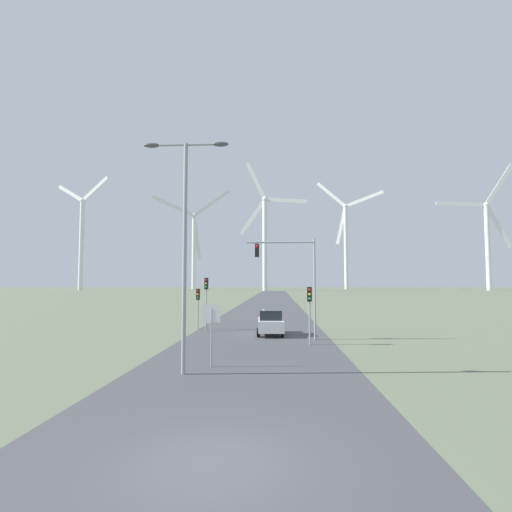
% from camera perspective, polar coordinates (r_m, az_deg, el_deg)
% --- Properties ---
extents(ground_plane, '(600.00, 600.00, 0.00)m').
position_cam_1_polar(ground_plane, '(9.59, -6.37, -27.36)').
color(ground_plane, '#667056').
extents(road_surface, '(10.00, 240.00, 0.01)m').
position_cam_1_polar(road_surface, '(56.82, 1.60, -7.64)').
color(road_surface, '#47474C').
rests_on(road_surface, ground).
extents(streetlamp, '(3.73, 0.32, 9.90)m').
position_cam_1_polar(streetlamp, '(17.38, -10.11, 4.28)').
color(streetlamp, '#93999E').
rests_on(streetlamp, ground).
extents(stop_sign_near, '(0.81, 0.07, 2.81)m').
position_cam_1_polar(stop_sign_near, '(18.61, -6.37, -9.51)').
color(stop_sign_near, '#93999E').
rests_on(stop_sign_near, ground).
extents(traffic_light_post_near_left, '(0.28, 0.34, 3.31)m').
position_cam_1_polar(traffic_light_post_near_left, '(33.10, -8.29, -6.17)').
color(traffic_light_post_near_left, '#93999E').
rests_on(traffic_light_post_near_left, ground).
extents(traffic_light_post_near_right, '(0.28, 0.34, 3.55)m').
position_cam_1_polar(traffic_light_post_near_right, '(25.05, 7.65, -6.55)').
color(traffic_light_post_near_right, '#93999E').
rests_on(traffic_light_post_near_right, ground).
extents(traffic_light_post_mid_left, '(0.28, 0.34, 4.19)m').
position_cam_1_polar(traffic_light_post_mid_left, '(31.87, -7.12, -5.13)').
color(traffic_light_post_mid_left, '#93999E').
rests_on(traffic_light_post_mid_left, ground).
extents(traffic_light_mast_overhead, '(4.68, 0.35, 6.82)m').
position_cam_1_polar(traffic_light_mast_overhead, '(27.30, 5.19, -1.69)').
color(traffic_light_mast_overhead, '#93999E').
rests_on(traffic_light_mast_overhead, ground).
extents(car_approaching, '(1.99, 4.18, 1.83)m').
position_cam_1_polar(car_approaching, '(29.59, 2.09, -9.45)').
color(car_approaching, white).
rests_on(car_approaching, ground).
extents(wind_turbine_far_left, '(31.23, 12.46, 54.94)m').
position_cam_1_polar(wind_turbine_far_left, '(214.28, -23.64, 2.84)').
color(wind_turbine_far_left, white).
rests_on(wind_turbine_far_left, ground).
extents(wind_turbine_left, '(40.76, 14.42, 56.70)m').
position_cam_1_polar(wind_turbine_left, '(224.78, -8.85, 2.07)').
color(wind_turbine_left, white).
rests_on(wind_turbine_left, ground).
extents(wind_turbine_center, '(30.93, 3.60, 59.64)m').
position_cam_1_polar(wind_turbine_center, '(182.43, 1.28, 3.25)').
color(wind_turbine_center, white).
rests_on(wind_turbine_center, ground).
extents(wind_turbine_right, '(35.09, 14.79, 62.17)m').
position_cam_1_polar(wind_turbine_right, '(230.00, 12.71, 2.63)').
color(wind_turbine_right, white).
rests_on(wind_turbine_right, ground).
extents(wind_turbine_far_right, '(36.84, 2.60, 61.31)m').
position_cam_1_polar(wind_turbine_far_right, '(221.44, 30.14, 2.60)').
color(wind_turbine_far_right, white).
rests_on(wind_turbine_far_right, ground).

